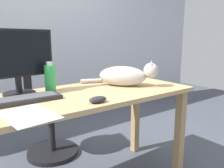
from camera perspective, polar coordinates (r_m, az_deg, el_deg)
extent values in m
cube|color=silver|center=(2.90, -22.02, 14.63)|extent=(6.00, 0.04, 2.60)
cube|color=tan|center=(1.52, -5.83, -2.63)|extent=(1.44, 0.64, 0.03)
cube|color=tan|center=(1.88, 16.85, -12.26)|extent=(0.06, 0.06, 0.72)
cube|color=tan|center=(2.21, 5.97, -8.23)|extent=(0.06, 0.06, 0.72)
cylinder|color=black|center=(2.35, -14.84, -16.38)|extent=(0.48, 0.48, 0.04)
cylinder|color=black|center=(2.25, -15.13, -11.40)|extent=(0.06, 0.06, 0.48)
cylinder|color=black|center=(2.16, -15.51, -4.76)|extent=(0.44, 0.44, 0.06)
cube|color=black|center=(2.10, -20.91, 0.86)|extent=(0.14, 0.36, 0.40)
cylinder|color=black|center=(1.56, -22.56, -2.23)|extent=(0.20, 0.20, 0.01)
cylinder|color=black|center=(1.55, -22.73, -0.16)|extent=(0.04, 0.04, 0.10)
cube|color=black|center=(1.52, -23.32, 7.21)|extent=(0.48, 0.09, 0.30)
cube|color=black|center=(1.51, -23.11, 7.20)|extent=(0.45, 0.07, 0.27)
cube|color=#232328|center=(1.37, -22.15, -3.80)|extent=(0.44, 0.15, 0.02)
cube|color=#515156|center=(1.37, -22.20, -3.24)|extent=(0.40, 0.12, 0.00)
ellipsoid|color=#B2ADA8|center=(1.70, 2.69, 2.06)|extent=(0.37, 0.39, 0.15)
sphere|color=#B2ADA8|center=(1.67, 9.92, 3.45)|extent=(0.11, 0.11, 0.11)
cone|color=#B2ADA8|center=(1.69, 10.04, 5.24)|extent=(0.04, 0.04, 0.04)
cone|color=#B2ADA8|center=(1.63, 9.92, 5.02)|extent=(0.04, 0.04, 0.04)
cylinder|color=#B2ADA8|center=(1.81, -5.19, 0.85)|extent=(0.18, 0.09, 0.03)
ellipsoid|color=#232328|center=(1.26, -3.64, -3.98)|extent=(0.11, 0.06, 0.04)
cube|color=white|center=(1.14, -20.55, -7.41)|extent=(0.24, 0.32, 0.00)
cylinder|color=green|center=(1.55, -15.53, 1.27)|extent=(0.07, 0.07, 0.18)
cylinder|color=silver|center=(1.53, -15.74, 5.06)|extent=(0.04, 0.04, 0.02)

